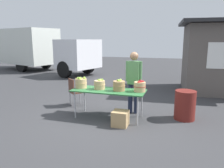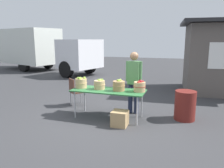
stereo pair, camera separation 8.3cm
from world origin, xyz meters
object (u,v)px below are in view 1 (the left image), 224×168
at_px(market_table, 109,92).
at_px(vendor_adult, 134,78).
at_px(box_truck, 38,48).
at_px(folding_chair, 75,90).
at_px(apple_basket_green_0, 81,83).
at_px(apple_basket_green_2, 119,86).
at_px(apple_basket_green_1, 100,85).
at_px(produce_crate, 120,118).
at_px(apple_basket_red_0, 140,86).
at_px(trash_barrel, 185,105).

height_order(market_table, vendor_adult, vendor_adult).
bearing_deg(box_truck, folding_chair, -30.13).
distance_m(apple_basket_green_0, apple_basket_green_2, 1.07).
height_order(apple_basket_green_2, vendor_adult, vendor_adult).
bearing_deg(apple_basket_green_1, market_table, -5.15).
relative_size(vendor_adult, produce_crate, 4.66).
height_order(market_table, apple_basket_red_0, apple_basket_red_0).
bearing_deg(apple_basket_green_2, vendor_adult, 64.87).
xyz_separation_m(vendor_adult, trash_barrel, (1.38, -0.10, -0.63)).
height_order(apple_basket_green_0, vendor_adult, vendor_adult).
distance_m(apple_basket_red_0, box_truck, 10.71).
bearing_deg(trash_barrel, apple_basket_green_1, -168.51).
height_order(apple_basket_green_1, vendor_adult, vendor_adult).
bearing_deg(apple_basket_green_0, folding_chair, 129.01).
bearing_deg(vendor_adult, apple_basket_green_0, 23.17).
bearing_deg(apple_basket_green_0, box_truck, 132.30).
xyz_separation_m(apple_basket_green_0, box_truck, (-6.45, 7.09, 0.60)).
xyz_separation_m(apple_basket_red_0, vendor_adult, (-0.26, 0.50, 0.12)).
bearing_deg(apple_basket_green_0, vendor_adult, 22.34).
height_order(apple_basket_green_2, box_truck, box_truck).
relative_size(box_truck, trash_barrel, 10.54).
bearing_deg(apple_basket_green_2, market_table, -178.57).
bearing_deg(apple_basket_red_0, trash_barrel, 19.53).
bearing_deg(apple_basket_red_0, apple_basket_green_0, -178.10).
bearing_deg(vendor_adult, folding_chair, -2.72).
relative_size(market_table, box_truck, 0.24).
distance_m(vendor_adult, box_truck, 10.18).
height_order(box_truck, produce_crate, box_truck).
bearing_deg(folding_chair, apple_basket_green_1, -170.94).
bearing_deg(apple_basket_green_1, trash_barrel, 11.49).
relative_size(apple_basket_green_1, folding_chair, 0.35).
xyz_separation_m(apple_basket_green_1, apple_basket_green_2, (0.54, -0.02, 0.01)).
height_order(box_truck, folding_chair, box_truck).
bearing_deg(apple_basket_red_0, box_truck, 138.84).
distance_m(apple_basket_red_0, produce_crate, 0.95).
bearing_deg(folding_chair, apple_basket_red_0, -155.39).
distance_m(apple_basket_green_0, folding_chair, 0.94).
xyz_separation_m(apple_basket_green_0, apple_basket_red_0, (1.60, 0.05, -0.00)).
bearing_deg(apple_basket_green_1, vendor_adult, 34.17).
bearing_deg(box_truck, vendor_adult, -22.78).
height_order(apple_basket_red_0, folding_chair, apple_basket_red_0).
distance_m(box_truck, trash_barrel, 11.37).
xyz_separation_m(apple_basket_green_1, folding_chair, (-1.07, 0.66, -0.37)).
relative_size(apple_basket_green_0, apple_basket_red_0, 1.05).
bearing_deg(produce_crate, apple_basket_green_2, 109.62).
height_order(apple_basket_green_1, produce_crate, apple_basket_green_1).
relative_size(apple_basket_red_0, produce_crate, 0.84).
bearing_deg(produce_crate, market_table, 134.09).
xyz_separation_m(vendor_adult, produce_crate, (-0.09, -1.03, -0.82)).
relative_size(vendor_adult, folding_chair, 1.99).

